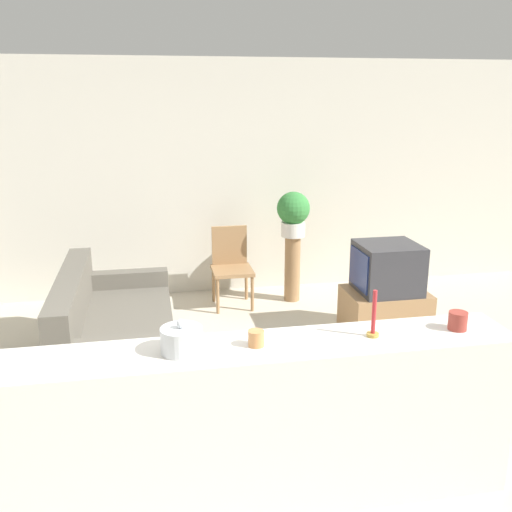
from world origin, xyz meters
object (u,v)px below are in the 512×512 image
Objects in this scene: television at (387,268)px; potted_plant at (293,212)px; couch at (113,335)px; decorative_bowl at (182,340)px; wooden_chair at (231,263)px.

potted_plant is (-0.65, 1.13, 0.34)m from television.
decorative_bowl reaches higher than couch.
couch is at bearing -132.84° from wooden_chair.
potted_plant is at bearing 65.91° from decorative_bowl.
television is 1.15× the size of potted_plant.
potted_plant reaches higher than wooden_chair.
couch is 3.61× the size of potted_plant.
potted_plant is (1.94, 1.33, 0.74)m from couch.
potted_plant reaches higher than couch.
television is at bearing -39.95° from wooden_chair.
decorative_bowl is (0.49, -1.91, 0.76)m from couch.
decorative_bowl reaches higher than wooden_chair.
television is 1.34m from potted_plant.
television is at bearing 4.48° from couch.
couch is at bearing -175.52° from television.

